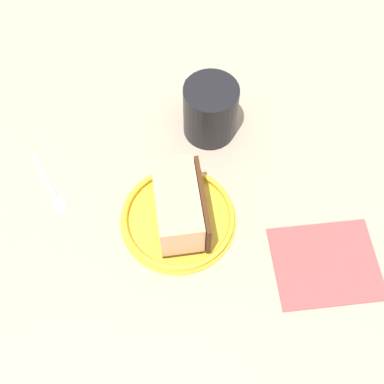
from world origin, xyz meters
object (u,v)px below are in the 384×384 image
object	(u,v)px
folded_napkin	(326,263)
cake_slice	(181,208)
tea_mug	(210,109)
small_plate	(179,220)
teaspoon	(55,194)

from	to	relation	value
folded_napkin	cake_slice	bearing A→B (deg)	135.66
cake_slice	tea_mug	bearing A→B (deg)	49.09
tea_mug	folded_napkin	distance (cm)	27.58
small_plate	folded_napkin	world-z (taller)	small_plate
teaspoon	folded_napkin	distance (cm)	39.25
tea_mug	teaspoon	world-z (taller)	tea_mug
cake_slice	folded_napkin	xyz separation A→B (cm)	(14.61, -14.27, -4.10)
tea_mug	teaspoon	xyz separation A→B (cm)	(-25.42, -0.56, -4.33)
small_plate	cake_slice	distance (cm)	3.58
tea_mug	teaspoon	bearing A→B (deg)	-178.74
small_plate	cake_slice	xyz separation A→B (cm)	(0.26, -0.09, 3.57)
folded_napkin	tea_mug	bearing A→B (deg)	97.58
folded_napkin	teaspoon	bearing A→B (deg)	137.67
cake_slice	teaspoon	size ratio (longest dim) A/B	1.13
cake_slice	folded_napkin	world-z (taller)	cake_slice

